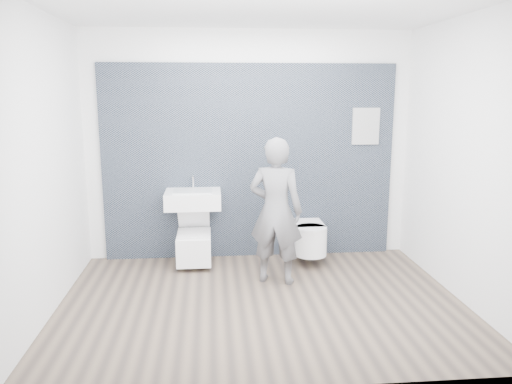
{
  "coord_description": "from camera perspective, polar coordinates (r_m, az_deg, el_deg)",
  "views": [
    {
      "loc": [
        -0.48,
        -4.65,
        2.07
      ],
      "look_at": [
        0.0,
        0.6,
        1.0
      ],
      "focal_mm": 35.0,
      "sensor_mm": 36.0,
      "label": 1
    }
  ],
  "objects": [
    {
      "name": "tile_wall",
      "position": [
        6.48,
        -0.71,
        -7.16
      ],
      "size": [
        3.6,
        0.06,
        2.4
      ],
      "primitive_type": "cube",
      "color": "black",
      "rests_on": "ground"
    },
    {
      "name": "info_placard",
      "position": [
        6.7,
        11.83,
        -6.77
      ],
      "size": [
        0.34,
        0.03,
        0.45
      ],
      "primitive_type": "cube",
      "color": "silver",
      "rests_on": "ground"
    },
    {
      "name": "toilet_square",
      "position": [
        6.08,
        -7.09,
        -6.03
      ],
      "size": [
        0.4,
        0.58,
        0.69
      ],
      "color": "white",
      "rests_on": "ground"
    },
    {
      "name": "visitor",
      "position": [
        5.38,
        2.28,
        -2.19
      ],
      "size": [
        0.68,
        0.55,
        1.6
      ],
      "primitive_type": "imported",
      "rotation": [
        0.0,
        0.0,
        2.81
      ],
      "color": "slate",
      "rests_on": "ground"
    },
    {
      "name": "ground",
      "position": [
        5.11,
        0.63,
        -12.41
      ],
      "size": [
        4.0,
        4.0,
        0.0
      ],
      "primitive_type": "plane",
      "color": "brown",
      "rests_on": "ground"
    },
    {
      "name": "washbasin",
      "position": [
        5.98,
        -7.21,
        -0.76
      ],
      "size": [
        0.66,
        0.49,
        0.49
      ],
      "color": "white",
      "rests_on": "ground"
    },
    {
      "name": "toilet_rounded",
      "position": [
        6.14,
        6.05,
        -5.24
      ],
      "size": [
        0.39,
        0.65,
        0.35
      ],
      "color": "white",
      "rests_on": "ground"
    },
    {
      "name": "room_shell",
      "position": [
        4.69,
        0.68,
        7.43
      ],
      "size": [
        4.0,
        4.0,
        4.0
      ],
      "color": "white",
      "rests_on": "ground"
    }
  ]
}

